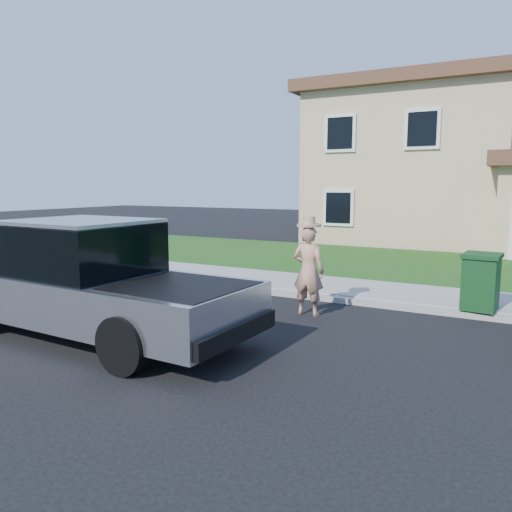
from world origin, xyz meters
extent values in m
plane|color=black|center=(0.00, 0.00, 0.00)|extent=(80.00, 80.00, 0.00)
cube|color=gray|center=(1.00, 2.90, 0.06)|extent=(40.00, 0.20, 0.12)
cube|color=gray|center=(1.00, 4.00, 0.07)|extent=(40.00, 2.00, 0.15)
cube|color=#1C3C11|center=(1.00, 8.50, 0.05)|extent=(40.00, 7.00, 0.10)
cube|color=tan|center=(0.00, 17.00, 3.20)|extent=(8.00, 9.00, 6.40)
cube|color=#4C2D1E|center=(0.00, 17.00, 6.60)|extent=(8.80, 9.80, 0.50)
cube|color=white|center=(-2.20, 12.45, 4.60)|extent=(1.30, 0.10, 1.50)
cube|color=white|center=(1.00, 12.45, 4.60)|extent=(1.30, 0.10, 1.50)
cube|color=black|center=(-2.20, 12.45, 1.60)|extent=(1.30, 0.10, 1.50)
cylinder|color=black|center=(-3.45, -0.45, 0.41)|extent=(0.82, 0.33, 0.81)
cylinder|color=black|center=(0.10, -2.44, 0.41)|extent=(0.82, 0.33, 0.81)
cylinder|color=black|center=(0.16, -0.57, 0.41)|extent=(0.82, 0.33, 0.81)
cube|color=#B9BBC1|center=(-1.60, -1.45, 0.70)|extent=(5.87, 2.22, 0.73)
cube|color=black|center=(-1.75, -1.44, 1.48)|extent=(2.20, 1.96, 0.87)
cube|color=#B9BBC1|center=(-1.75, -1.44, 1.92)|extent=(2.20, 1.96, 0.08)
cube|color=black|center=(0.33, -1.51, 1.05)|extent=(1.89, 1.79, 0.06)
cube|color=black|center=(1.33, -1.54, 0.51)|extent=(0.19, 1.94, 0.25)
cube|color=black|center=(-2.53, -0.32, 1.37)|extent=(0.13, 0.23, 0.18)
imported|color=tan|center=(1.05, 1.61, 0.88)|extent=(0.65, 0.44, 1.76)
cylinder|color=tan|center=(1.05, 1.61, 1.78)|extent=(0.47, 0.47, 0.05)
cylinder|color=tan|center=(1.05, 1.61, 1.85)|extent=(0.23, 0.23, 0.16)
cube|color=#0F3916|center=(4.01, 3.10, 0.65)|extent=(0.66, 0.75, 1.00)
cube|color=#0F3916|center=(4.01, 3.10, 1.19)|extent=(0.72, 0.82, 0.08)
camera|label=1|loc=(4.76, -7.25, 2.53)|focal=35.00mm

